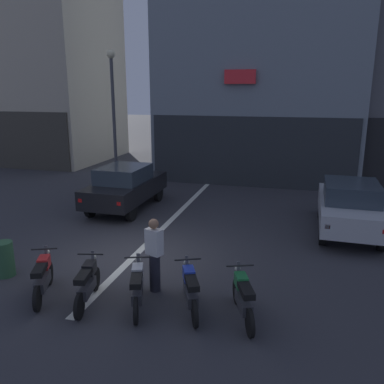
% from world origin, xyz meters
% --- Properties ---
extents(ground_plane, '(120.00, 120.00, 0.00)m').
position_xyz_m(ground_plane, '(0.00, 0.00, 0.00)').
color(ground_plane, '#333338').
extents(lane_centre_line, '(0.20, 18.00, 0.01)m').
position_xyz_m(lane_centre_line, '(0.00, 6.00, 0.00)').
color(lane_centre_line, silver).
rests_on(lane_centre_line, ground).
extents(building_corner_left, '(9.10, 7.37, 15.31)m').
position_xyz_m(building_corner_left, '(-12.27, 13.46, 7.64)').
color(building_corner_left, '#B2A893').
rests_on(building_corner_left, ground).
extents(building_mid_block, '(9.61, 9.20, 14.29)m').
position_xyz_m(building_mid_block, '(1.96, 13.46, 7.13)').
color(building_mid_block, gray).
rests_on(building_mid_block, ground).
extents(car_black_crossing_near, '(1.81, 4.12, 1.64)m').
position_xyz_m(car_black_crossing_near, '(-2.05, 4.18, 0.89)').
color(car_black_crossing_near, black).
rests_on(car_black_crossing_near, ground).
extents(car_silver_parked_kerbside, '(1.86, 4.14, 1.64)m').
position_xyz_m(car_silver_parked_kerbside, '(5.71, 3.60, 0.89)').
color(car_silver_parked_kerbside, black).
rests_on(car_silver_parked_kerbside, ground).
extents(car_grey_down_street, '(2.25, 4.29, 1.64)m').
position_xyz_m(car_grey_down_street, '(1.81, 12.43, 0.89)').
color(car_grey_down_street, black).
rests_on(car_grey_down_street, ground).
extents(street_lamp, '(0.36, 0.36, 5.98)m').
position_xyz_m(street_lamp, '(-3.78, 6.99, 3.70)').
color(street_lamp, '#47474C').
rests_on(street_lamp, ground).
extents(motorcycle_red_row_leftmost, '(0.76, 1.56, 0.98)m').
position_xyz_m(motorcycle_red_row_leftmost, '(-1.03, -2.32, 0.46)').
color(motorcycle_red_row_leftmost, black).
rests_on(motorcycle_red_row_leftmost, ground).
extents(motorcycle_black_row_left_mid, '(0.57, 1.64, 0.98)m').
position_xyz_m(motorcycle_black_row_left_mid, '(0.04, -2.32, 0.46)').
color(motorcycle_black_row_left_mid, black).
rests_on(motorcycle_black_row_left_mid, ground).
extents(motorcycle_silver_row_centre, '(0.69, 1.60, 0.98)m').
position_xyz_m(motorcycle_silver_row_centre, '(1.10, -2.20, 0.46)').
color(motorcycle_silver_row_centre, black).
rests_on(motorcycle_silver_row_centre, ground).
extents(motorcycle_blue_row_right_mid, '(0.77, 1.56, 0.98)m').
position_xyz_m(motorcycle_blue_row_right_mid, '(2.16, -2.02, 0.46)').
color(motorcycle_blue_row_right_mid, black).
rests_on(motorcycle_blue_row_right_mid, ground).
extents(motorcycle_green_row_rightmost, '(0.72, 1.59, 0.98)m').
position_xyz_m(motorcycle_green_row_rightmost, '(3.23, -2.04, 0.46)').
color(motorcycle_green_row_rightmost, black).
rests_on(motorcycle_green_row_rightmost, ground).
extents(person_by_motorcycles, '(0.42, 0.34, 1.67)m').
position_xyz_m(person_by_motorcycles, '(1.20, -1.45, 0.86)').
color(person_by_motorcycles, '#23232D').
rests_on(person_by_motorcycles, ground).
extents(trash_bin, '(0.44, 0.44, 0.85)m').
position_xyz_m(trash_bin, '(-2.52, -1.71, 0.42)').
color(trash_bin, '#2D5938').
rests_on(trash_bin, ground).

